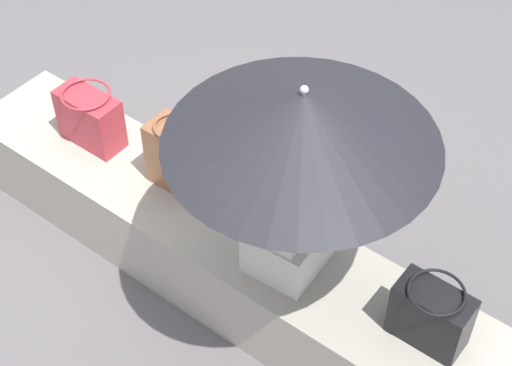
# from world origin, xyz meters

# --- Properties ---
(ground_plane) EXTENTS (14.00, 14.00, 0.00)m
(ground_plane) POSITION_xyz_m (0.00, 0.00, 0.00)
(ground_plane) COLOR #605B5E
(stone_bench) EXTENTS (2.86, 0.51, 0.42)m
(stone_bench) POSITION_xyz_m (0.00, 0.00, 0.21)
(stone_bench) COLOR #A8A093
(stone_bench) RESTS_ON ground
(person_seated) EXTENTS (0.30, 0.48, 0.90)m
(person_seated) POSITION_xyz_m (-0.35, -0.01, 0.81)
(person_seated) COLOR beige
(person_seated) RESTS_ON stone_bench
(parasol) EXTENTS (1.00, 1.00, 0.99)m
(parasol) POSITION_xyz_m (-0.41, 0.04, 1.27)
(parasol) COLOR #B7B7BC
(parasol) RESTS_ON stone_bench
(handbag_black) EXTENTS (0.24, 0.18, 0.34)m
(handbag_black) POSITION_xyz_m (0.33, -0.07, 0.58)
(handbag_black) COLOR brown
(handbag_black) RESTS_ON stone_bench
(tote_bag_canvas) EXTENTS (0.29, 0.22, 0.28)m
(tote_bag_canvas) POSITION_xyz_m (-0.99, -0.02, 0.56)
(tote_bag_canvas) COLOR black
(tote_bag_canvas) RESTS_ON stone_bench
(shoulder_bag_spare) EXTENTS (0.32, 0.23, 0.29)m
(shoulder_bag_spare) POSITION_xyz_m (0.83, -0.03, 0.56)
(shoulder_bag_spare) COLOR #B2333D
(shoulder_bag_spare) RESTS_ON stone_bench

